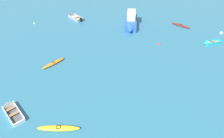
{
  "coord_description": "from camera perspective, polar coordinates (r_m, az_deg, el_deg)",
  "views": [
    {
      "loc": [
        4.0,
        5.4,
        14.15
      ],
      "look_at": [
        0.0,
        24.25,
        0.15
      ],
      "focal_mm": 31.01,
      "sensor_mm": 36.0,
      "label": 1
    }
  ],
  "objects": [
    {
      "name": "kayak_orange_far_right",
      "position": [
        25.98,
        -16.81,
        1.68
      ],
      "size": [
        2.14,
        3.22,
        0.32
      ],
      "color": "orange",
      "rests_on": "ground_plane"
    },
    {
      "name": "kayak_yellow_far_left",
      "position": [
        18.1,
        -15.48,
        -16.46
      ],
      "size": [
        3.77,
        1.34,
        0.35
      ],
      "color": "yellow",
      "rests_on": "ground_plane"
    },
    {
      "name": "kayak_maroon_foreground_center",
      "position": [
        37.54,
        19.62,
        12.04
      ],
      "size": [
        3.38,
        2.33,
        0.34
      ],
      "color": "maroon",
      "rests_on": "ground_plane"
    },
    {
      "name": "rowboat_turquoise_outer_right",
      "position": [
        32.93,
        26.6,
        6.88
      ],
      "size": [
        3.08,
        2.38,
        0.93
      ],
      "color": "gray",
      "rests_on": "ground_plane"
    },
    {
      "name": "motor_launch_blue_midfield_left",
      "position": [
        35.36,
        5.6,
        13.61
      ],
      "size": [
        2.62,
        7.29,
        2.75
      ],
      "color": "blue",
      "rests_on": "ground_plane"
    },
    {
      "name": "rowboat_grey_back_row_center",
      "position": [
        40.07,
        -11.31,
        14.98
      ],
      "size": [
        3.92,
        3.5,
        1.23
      ],
      "color": "beige",
      "rests_on": "ground_plane"
    },
    {
      "name": "rowboat_white_outer_left",
      "position": [
        21.39,
        -27.83,
        -10.16
      ],
      "size": [
        3.36,
        2.82,
        1.0
      ],
      "color": "#4C4C51",
      "rests_on": "ground_plane"
    },
    {
      "name": "mooring_buoy_trailing",
      "position": [
        37.73,
        29.52,
        9.22
      ],
      "size": [
        0.48,
        0.48,
        0.48
      ],
      "primitive_type": "sphere",
      "color": "silver",
      "rests_on": "ground_plane"
    },
    {
      "name": "mooring_buoy_near_foreground",
      "position": [
        39.39,
        -21.9,
        12.37
      ],
      "size": [
        0.33,
        0.33,
        0.33
      ],
      "primitive_type": "sphere",
      "color": "silver",
      "rests_on": "ground_plane"
    },
    {
      "name": "mooring_buoy_midfield",
      "position": [
        30.37,
        13.71,
        7.14
      ],
      "size": [
        0.43,
        0.43,
        0.43
      ],
      "primitive_type": "sphere",
      "color": "red",
      "rests_on": "ground_plane"
    }
  ]
}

